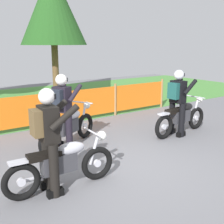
% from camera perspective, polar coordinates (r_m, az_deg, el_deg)
% --- Properties ---
extents(ground, '(24.00, 24.00, 0.02)m').
position_cam_1_polar(ground, '(5.74, 2.87, -10.49)').
color(ground, slate).
extents(grass_verge, '(24.00, 7.52, 0.01)m').
position_cam_1_polar(grass_verge, '(11.91, -18.45, 1.68)').
color(grass_verge, '#4C8C3D').
rests_on(grass_verge, ground).
extents(barrier_fence, '(8.49, 0.08, 1.05)m').
position_cam_1_polar(barrier_fence, '(8.32, -11.21, 0.95)').
color(barrier_fence, '#997547').
rests_on(barrier_fence, ground).
extents(tree_near_left, '(2.79, 2.79, 5.35)m').
position_cam_1_polar(tree_near_left, '(12.82, -11.80, 19.88)').
color(tree_near_left, brown).
rests_on(tree_near_left, ground).
extents(motorcycle_lead, '(1.82, 1.03, 0.94)m').
position_cam_1_polar(motorcycle_lead, '(6.63, -8.65, -2.96)').
color(motorcycle_lead, black).
rests_on(motorcycle_lead, ground).
extents(motorcycle_trailing, '(1.91, 0.56, 0.90)m').
position_cam_1_polar(motorcycle_trailing, '(4.74, -9.91, -10.18)').
color(motorcycle_trailing, black).
rests_on(motorcycle_trailing, ground).
extents(motorcycle_third, '(1.97, 0.58, 0.93)m').
position_cam_1_polar(motorcycle_third, '(7.67, 13.74, -0.95)').
color(motorcycle_third, black).
rests_on(motorcycle_third, ground).
extents(rider_lead, '(0.78, 0.70, 1.69)m').
position_cam_1_polar(rider_lead, '(6.34, -9.96, 0.84)').
color(rider_lead, black).
rests_on(rider_lead, ground).
extents(rider_trailing, '(0.69, 0.56, 1.69)m').
position_cam_1_polar(rider_trailing, '(4.49, -12.63, -4.67)').
color(rider_trailing, black).
rests_on(rider_trailing, ground).
extents(rider_third, '(0.70, 0.58, 1.69)m').
position_cam_1_polar(rider_third, '(7.39, 12.97, 2.52)').
color(rider_third, black).
rests_on(rider_third, ground).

